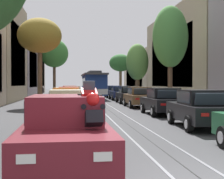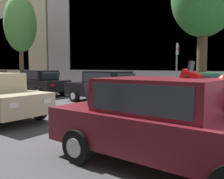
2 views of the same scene
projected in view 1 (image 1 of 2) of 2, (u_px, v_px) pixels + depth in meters
ground_plane at (99, 103)px, 31.37m from camera, size 161.34×161.34×0.00m
trolley_track_rails at (96, 100)px, 35.79m from camera, size 1.14×72.53×0.01m
building_facade_right at (195, 57)px, 34.87m from camera, size 5.44×64.23×10.38m
parked_car_maroon_near_left at (65, 132)px, 6.96m from camera, size 2.06×4.39×1.58m
parked_car_beige_second_left at (68, 109)px, 13.35m from camera, size 2.13×4.42×1.58m
parked_car_orange_mid_left at (66, 101)px, 19.34m from camera, size 2.01×4.37×1.58m
parked_car_red_fourth_left at (69, 97)px, 25.27m from camera, size 2.01×4.36×1.58m
parked_car_beige_fifth_left at (72, 94)px, 31.61m from camera, size 2.13×4.42×1.58m
parked_car_red_sixth_left at (70, 92)px, 37.82m from camera, size 2.11×4.41×1.58m
parked_car_black_second_right at (200, 109)px, 13.52m from camera, size 2.14×4.42×1.58m
parked_car_black_mid_right at (163, 101)px, 19.13m from camera, size 2.00×4.36×1.58m
parked_car_brown_fourth_right at (139, 97)px, 25.29m from camera, size 2.00×4.36×1.58m
parked_car_black_fifth_right at (128, 95)px, 30.56m from camera, size 2.02×4.37×1.58m
parked_car_navy_sixth_right at (119, 93)px, 36.45m from camera, size 2.04×4.38×1.58m
parked_car_navy_far_right at (113, 92)px, 42.16m from camera, size 2.00×4.36×1.58m
street_tree_kerb_left_second at (40, 36)px, 26.79m from camera, size 3.60×3.45×7.21m
street_tree_kerb_left_mid at (54, 54)px, 46.45m from camera, size 3.97×3.45×8.16m
street_tree_kerb_right_second at (170, 37)px, 24.65m from camera, size 2.69×2.44×7.72m
street_tree_kerb_right_mid at (137, 63)px, 37.76m from camera, size 2.59×2.39×6.43m
street_tree_kerb_right_fourth at (120, 63)px, 51.64m from camera, size 3.58×3.20×6.48m
cable_car_trolley at (94, 85)px, 39.02m from camera, size 2.76×9.17×3.28m
motorcycle_with_rider at (91, 127)px, 6.41m from camera, size 0.52×1.83×1.89m
pedestrian_on_left_pavement at (41, 92)px, 35.37m from camera, size 0.55×0.24×1.67m
fire_hydrant at (195, 109)px, 18.06m from camera, size 0.40×0.22×0.84m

